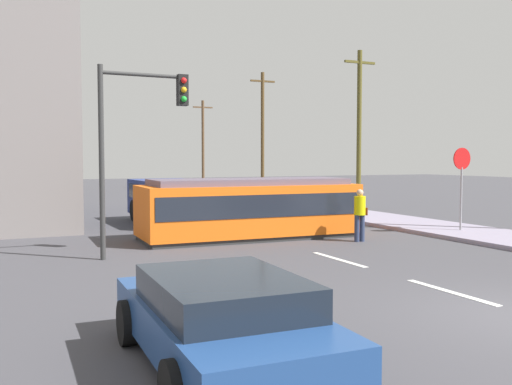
% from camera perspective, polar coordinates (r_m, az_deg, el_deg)
% --- Properties ---
extents(ground_plane, '(120.00, 120.00, 0.00)m').
position_cam_1_polar(ground_plane, '(18.50, 1.46, -4.78)').
color(ground_plane, '#424146').
extents(lane_stripe_1, '(0.16, 2.40, 0.01)m').
position_cam_1_polar(lane_stripe_1, '(11.99, 18.95, -9.43)').
color(lane_stripe_1, silver).
rests_on(lane_stripe_1, ground).
extents(lane_stripe_2, '(0.16, 2.40, 0.01)m').
position_cam_1_polar(lane_stripe_2, '(15.07, 8.28, -6.67)').
color(lane_stripe_2, silver).
rests_on(lane_stripe_2, ground).
extents(lane_stripe_3, '(0.16, 2.40, 0.01)m').
position_cam_1_polar(lane_stripe_3, '(24.63, -5.48, -2.74)').
color(lane_stripe_3, silver).
rests_on(lane_stripe_3, ground).
extents(lane_stripe_4, '(0.16, 2.40, 0.01)m').
position_cam_1_polar(lane_stripe_4, '(30.33, -9.26, -1.62)').
color(lane_stripe_4, silver).
rests_on(lane_stripe_4, ground).
extents(streetcar_tram, '(7.30, 2.75, 1.98)m').
position_cam_1_polar(streetcar_tram, '(18.83, -0.64, -1.51)').
color(streetcar_tram, orange).
rests_on(streetcar_tram, ground).
extents(city_bus, '(2.67, 5.10, 1.76)m').
position_cam_1_polar(city_bus, '(23.33, -8.33, -0.64)').
color(city_bus, navy).
rests_on(city_bus, ground).
extents(pedestrian_crossing, '(0.51, 0.36, 1.67)m').
position_cam_1_polar(pedestrian_crossing, '(18.33, 10.39, -1.94)').
color(pedestrian_crossing, navy).
rests_on(pedestrian_crossing, ground).
extents(parked_sedan_near, '(2.17, 4.33, 1.19)m').
position_cam_1_polar(parked_sedan_near, '(7.32, -3.54, -12.48)').
color(parked_sedan_near, navy).
rests_on(parked_sedan_near, ground).
extents(stop_sign, '(0.76, 0.07, 2.88)m').
position_cam_1_polar(stop_sign, '(21.07, 19.96, 2.00)').
color(stop_sign, gray).
rests_on(stop_sign, sidewalk_curb_right).
extents(traffic_light_mast, '(2.40, 0.33, 5.05)m').
position_cam_1_polar(traffic_light_mast, '(15.41, -11.90, 6.60)').
color(traffic_light_mast, '#333333').
rests_on(traffic_light_mast, ground).
extents(utility_pole_mid, '(1.80, 0.24, 8.11)m').
position_cam_1_polar(utility_pole_mid, '(29.52, 10.32, 6.46)').
color(utility_pole_mid, brown).
rests_on(utility_pole_mid, ground).
extents(utility_pole_far, '(1.80, 0.24, 8.52)m').
position_cam_1_polar(utility_pole_far, '(38.97, 0.66, 6.05)').
color(utility_pole_far, '#523C20').
rests_on(utility_pole_far, ground).
extents(utility_pole_distant, '(1.80, 0.24, 7.78)m').
position_cam_1_polar(utility_pole_distant, '(50.51, -5.35, 5.00)').
color(utility_pole_distant, brown).
rests_on(utility_pole_distant, ground).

